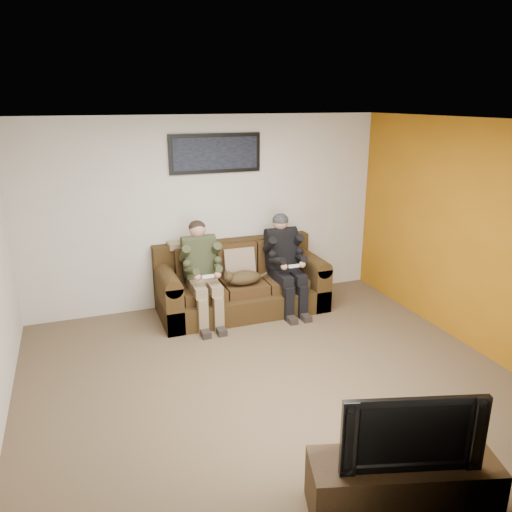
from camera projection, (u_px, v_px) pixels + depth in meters
name	position (u px, v px, depth m)	size (l,w,h in m)	color
floor	(268.00, 378.00, 5.22)	(5.00, 5.00, 0.00)	brown
ceiling	(270.00, 121.00, 4.44)	(5.00, 5.00, 0.00)	silver
wall_back	(209.00, 212.00, 6.84)	(5.00, 5.00, 0.00)	beige
wall_front	(416.00, 375.00, 2.82)	(5.00, 5.00, 0.00)	beige
wall_right	(474.00, 236.00, 5.65)	(4.50, 4.50, 0.00)	beige
accent_wall_right	(473.00, 236.00, 5.65)	(4.50, 4.50, 0.00)	#A06210
sofa	(240.00, 285.00, 6.86)	(2.24, 0.97, 0.92)	#372610
throw_pillow	(239.00, 263.00, 6.80)	(0.43, 0.12, 0.41)	#91755F
throw_blanket	(185.00, 244.00, 6.71)	(0.46, 0.22, 0.08)	tan
person_left	(202.00, 267.00, 6.38)	(0.51, 0.87, 1.30)	#816D51
person_right	(285.00, 257.00, 6.76)	(0.51, 0.86, 1.31)	black
cat	(242.00, 278.00, 6.54)	(0.66, 0.26, 0.24)	#4D3A1E
framed_poster	(215.00, 153.00, 6.61)	(1.25, 0.05, 0.52)	black
tv_stand	(402.00, 485.00, 3.49)	(1.31, 0.42, 0.41)	#322110
television	(408.00, 426.00, 3.35)	(0.97, 0.13, 0.56)	black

